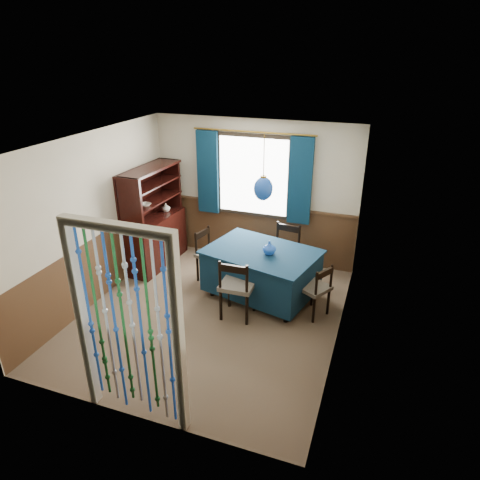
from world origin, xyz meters
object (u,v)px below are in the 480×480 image
at_px(chair_near, 237,286).
at_px(chair_right, 316,289).
at_px(vase_sideboard, 166,207).
at_px(vase_table, 269,248).
at_px(chair_left, 210,254).
at_px(pendant_lamp, 263,188).
at_px(chair_far, 284,251).
at_px(dining_table, 261,270).
at_px(bowl_shelf, 145,205).
at_px(sideboard, 155,232).

height_order(chair_near, chair_right, chair_near).
height_order(chair_right, vase_sideboard, vase_sideboard).
bearing_deg(chair_near, vase_table, 61.96).
xyz_separation_m(chair_left, pendant_lamp, (0.95, -0.24, 1.29)).
xyz_separation_m(chair_near, chair_far, (0.34, 1.32, -0.00)).
relative_size(chair_far, pendant_lamp, 1.01).
height_order(dining_table, bowl_shelf, bowl_shelf).
distance_m(chair_right, bowl_shelf, 3.02).
relative_size(sideboard, vase_sideboard, 10.30).
height_order(chair_far, pendant_lamp, pendant_lamp).
bearing_deg(pendant_lamp, chair_left, 165.63).
bearing_deg(sideboard, chair_right, -9.89).
relative_size(sideboard, bowl_shelf, 9.25).
distance_m(chair_far, vase_table, 0.83).
bearing_deg(sideboard, bowl_shelf, -75.92).
relative_size(chair_left, bowl_shelf, 4.56).
distance_m(dining_table, chair_far, 0.70).
bearing_deg(vase_sideboard, vase_table, -21.41).
bearing_deg(chair_left, vase_table, 87.05).
height_order(dining_table, chair_right, chair_right).
xyz_separation_m(chair_far, bowl_shelf, (-2.21, -0.54, 0.73)).
height_order(chair_far, chair_left, chair_far).
bearing_deg(pendant_lamp, chair_far, 74.81).
bearing_deg(vase_table, dining_table, 155.51).
relative_size(pendant_lamp, vase_table, 4.94).
bearing_deg(vase_sideboard, pendant_lamp, -21.20).
height_order(chair_near, sideboard, sideboard).
xyz_separation_m(chair_right, vase_table, (-0.74, 0.17, 0.44)).
bearing_deg(vase_sideboard, bowl_shelf, -90.00).
height_order(chair_left, vase_sideboard, vase_sideboard).
relative_size(dining_table, pendant_lamp, 1.99).
bearing_deg(chair_left, pendant_lamp, 88.34).
bearing_deg(vase_sideboard, chair_left, -26.81).
bearing_deg(chair_far, bowl_shelf, 21.16).
bearing_deg(chair_far, dining_table, 82.27).
distance_m(pendant_lamp, bowl_shelf, 2.09).
bearing_deg(bowl_shelf, pendant_lamp, -3.93).
height_order(chair_far, bowl_shelf, bowl_shelf).
relative_size(sideboard, vase_table, 9.40).
bearing_deg(vase_sideboard, chair_far, -2.80).
bearing_deg(sideboard, chair_left, -7.10).
bearing_deg(bowl_shelf, chair_near, -22.86).
distance_m(vase_table, bowl_shelf, 2.19).
distance_m(chair_left, sideboard, 1.16).
relative_size(chair_far, sideboard, 0.53).
height_order(dining_table, chair_far, chair_far).
relative_size(chair_near, vase_table, 5.03).
height_order(chair_left, pendant_lamp, pendant_lamp).
bearing_deg(vase_table, chair_right, -12.82).
distance_m(chair_left, vase_sideboard, 1.30).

